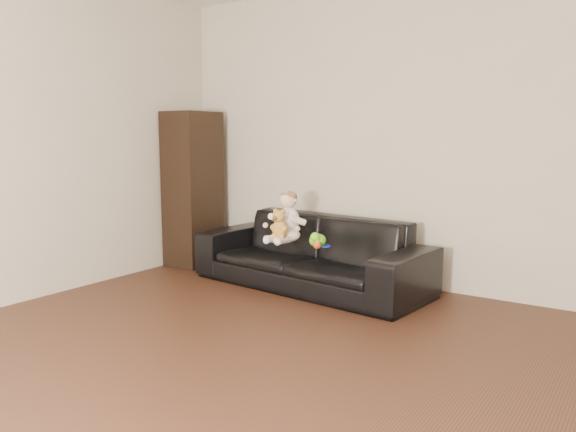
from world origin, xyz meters
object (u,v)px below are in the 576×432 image
Objects in this scene: baby at (287,219)px; toy_green at (318,240)px; toy_blue_disc at (324,246)px; teddy_bear at (279,224)px; sofa at (310,253)px; toy_rattle at (317,245)px; cabinet at (193,189)px.

baby reaches higher than toy_green.
toy_blue_disc is at bearing 10.10° from baby.
toy_green reaches higher than toy_blue_disc.
baby is at bearing 170.63° from toy_green.
teddy_bear is (0.01, -0.13, -0.02)m from baby.
toy_blue_disc is at bearing -24.07° from sofa.
baby is 1.74× the size of teddy_bear.
toy_rattle is at bearing -89.02° from toy_blue_disc.
toy_green is (0.17, -0.17, 0.15)m from sofa.
sofa is 0.39m from teddy_bear.
baby is 4.41× the size of toy_blue_disc.
cabinet is 23.24× the size of toy_rattle.
teddy_bear is (1.28, -0.34, -0.20)m from cabinet.
sofa is at bearing 131.28° from toy_rattle.
toy_green is 2.42× the size of toy_rattle.
cabinet is at bearing -178.08° from sofa.
cabinet is 1.34m from teddy_bear.
toy_blue_disc is at bearing -10.82° from cabinet.
cabinet is at bearing 168.42° from toy_rattle.
cabinet reaches higher than baby.
cabinet reaches higher than sofa.
sofa is 4.74× the size of baby.
teddy_bear is at bearing -116.21° from sofa.
sofa is at bearing -7.21° from cabinet.
toy_rattle is at bearing -14.81° from cabinet.
sofa is 8.26× the size of teddy_bear.
teddy_bear is 1.57× the size of toy_green.
cabinet is at bearing 169.36° from teddy_bear.
toy_rattle is (1.65, -0.34, -0.33)m from cabinet.
sofa is 0.34m from toy_rattle.
baby reaches higher than toy_rattle.
teddy_bear is 3.80× the size of toy_rattle.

